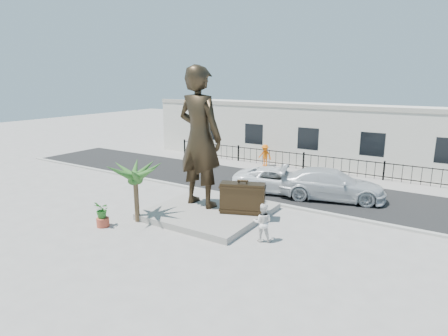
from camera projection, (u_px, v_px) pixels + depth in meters
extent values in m
plane|color=#9E9991|center=(200.00, 226.00, 16.90)|extent=(100.00, 100.00, 0.00)
cube|color=black|center=(275.00, 185.00, 23.46)|extent=(40.00, 7.00, 0.01)
cube|color=#A5A399|center=(248.00, 199.00, 20.58)|extent=(40.00, 0.25, 0.12)
cube|color=#9E9991|center=(299.00, 172.00, 26.74)|extent=(40.00, 2.50, 0.02)
cube|color=gray|center=(210.00, 211.00, 18.35)|extent=(5.20, 5.20, 0.30)
cube|color=black|center=(303.00, 162.00, 27.26)|extent=(22.00, 0.10, 1.20)
cube|color=silver|center=(323.00, 133.00, 30.34)|extent=(28.00, 7.00, 4.40)
imported|color=#2D2316|center=(200.00, 137.00, 18.11)|extent=(2.63, 1.86, 6.83)
cube|color=black|center=(243.00, 198.00, 17.55)|extent=(2.17, 1.37, 1.46)
imported|color=white|center=(263.00, 222.00, 15.18)|extent=(0.95, 0.85, 1.60)
imported|color=white|center=(277.00, 180.00, 21.85)|extent=(5.49, 3.58, 1.40)
imported|color=silver|center=(331.00, 184.00, 20.55)|extent=(6.10, 3.81, 1.65)
imported|color=orange|center=(265.00, 155.00, 28.34)|extent=(1.09, 0.66, 1.65)
cylinder|color=#AB432D|center=(103.00, 222.00, 16.82)|extent=(0.56, 0.56, 0.40)
imported|color=#256721|center=(102.00, 210.00, 16.68)|extent=(0.88, 0.84, 0.77)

